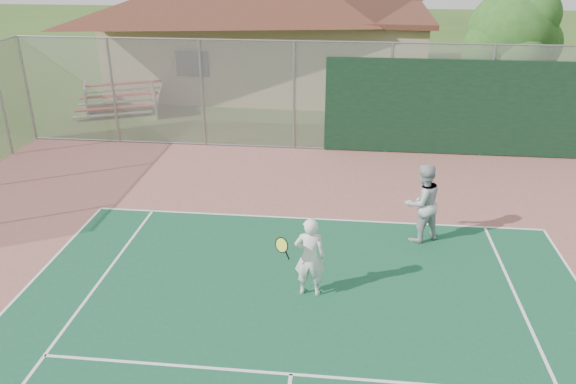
# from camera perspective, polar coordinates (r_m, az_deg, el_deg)

# --- Properties ---
(back_fence) EXTENTS (20.08, 0.11, 3.53)m
(back_fence) POSITION_cam_1_polar(r_m,az_deg,el_deg) (18.14, 10.55, 8.95)
(back_fence) COLOR gray
(back_fence) RESTS_ON ground
(clubhouse) EXTENTS (14.96, 10.27, 6.31)m
(clubhouse) POSITION_cam_1_polar(r_m,az_deg,el_deg) (27.01, -1.39, 17.57)
(clubhouse) COLOR tan
(clubhouse) RESTS_ON ground
(bleachers) EXTENTS (3.57, 2.80, 1.10)m
(bleachers) POSITION_cam_1_polar(r_m,az_deg,el_deg) (23.52, -16.74, 9.07)
(bleachers) COLOR #A53326
(bleachers) RESTS_ON ground
(tree) EXTENTS (3.55, 3.37, 4.95)m
(tree) POSITION_cam_1_polar(r_m,az_deg,el_deg) (21.52, 21.86, 14.37)
(tree) COLOR #3A2515
(tree) RESTS_ON ground
(player_white_front) EXTENTS (0.99, 0.67, 1.63)m
(player_white_front) POSITION_cam_1_polar(r_m,az_deg,el_deg) (10.70, 2.17, -6.67)
(player_white_front) COLOR silver
(player_white_front) RESTS_ON ground
(player_grey_back) EXTENTS (1.12, 1.05, 1.84)m
(player_grey_back) POSITION_cam_1_polar(r_m,az_deg,el_deg) (12.93, 13.46, -1.15)
(player_grey_back) COLOR #B4B6B9
(player_grey_back) RESTS_ON ground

